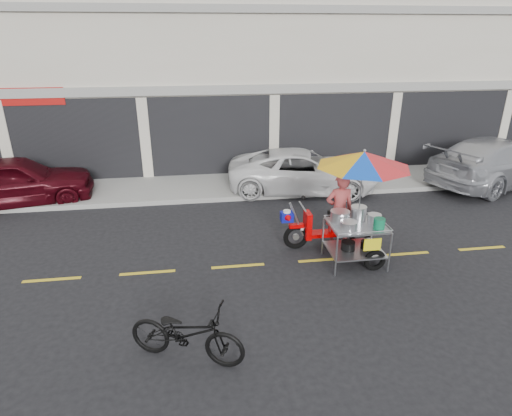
{
  "coord_description": "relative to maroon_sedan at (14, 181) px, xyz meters",
  "views": [
    {
      "loc": [
        -2.81,
        -8.4,
        4.9
      ],
      "look_at": [
        -1.5,
        0.6,
        1.15
      ],
      "focal_mm": 30.0,
      "sensor_mm": 36.0,
      "label": 1
    }
  ],
  "objects": [
    {
      "name": "ground",
      "position": [
        8.26,
        -4.7,
        -0.76
      ],
      "size": [
        90.0,
        90.0,
        0.0
      ],
      "primitive_type": "plane",
      "color": "black"
    },
    {
      "name": "maroon_sedan",
      "position": [
        0.0,
        0.0,
        0.0
      ],
      "size": [
        4.73,
        2.69,
        1.52
      ],
      "primitive_type": "imported",
      "rotation": [
        0.0,
        0.0,
        1.78
      ],
      "color": "#39050D",
      "rests_on": "ground"
    },
    {
      "name": "silver_pickup",
      "position": [
        15.68,
        -0.31,
        0.05
      ],
      "size": [
        6.0,
        4.14,
        1.61
      ],
      "primitive_type": "imported",
      "rotation": [
        0.0,
        0.0,
        1.95
      ],
      "color": "#B3B4BB",
      "rests_on": "ground"
    },
    {
      "name": "white_pickup",
      "position": [
        8.91,
        0.0,
        -0.08
      ],
      "size": [
        5.16,
        3.01,
        1.35
      ],
      "primitive_type": "imported",
      "rotation": [
        0.0,
        0.0,
        1.4
      ],
      "color": "white",
      "rests_on": "ground"
    },
    {
      "name": "shophouse_block",
      "position": [
        11.08,
        5.89,
        3.48
      ],
      "size": [
        36.0,
        8.11,
        10.4
      ],
      "color": "beige",
      "rests_on": "ground"
    },
    {
      "name": "sidewalk",
      "position": [
        8.26,
        0.8,
        -0.68
      ],
      "size": [
        45.0,
        3.0,
        0.15
      ],
      "primitive_type": "cube",
      "color": "gray",
      "rests_on": "ground"
    },
    {
      "name": "food_vendor_rig",
      "position": [
        8.87,
        -4.54,
        0.9
      ],
      "size": [
        2.61,
        2.08,
        2.65
      ],
      "rotation": [
        0.0,
        0.0,
        0.0
      ],
      "color": "black",
      "rests_on": "ground"
    },
    {
      "name": "centerline",
      "position": [
        8.26,
        -4.7,
        -0.75
      ],
      "size": [
        42.0,
        0.1,
        0.01
      ],
      "primitive_type": "cube",
      "color": "gold",
      "rests_on": "ground"
    },
    {
      "name": "near_bicycle",
      "position": [
        5.16,
        -7.52,
        -0.25
      ],
      "size": [
        2.03,
        1.35,
        1.01
      ],
      "primitive_type": "imported",
      "rotation": [
        0.0,
        0.0,
        1.18
      ],
      "color": "black",
      "rests_on": "ground"
    }
  ]
}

